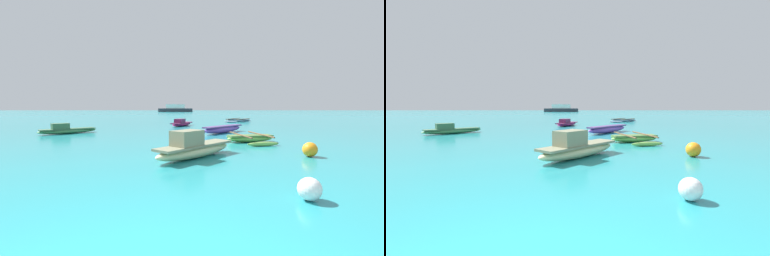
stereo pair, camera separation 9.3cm
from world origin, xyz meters
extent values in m
ellipsoid|color=slate|center=(5.79, 27.84, 0.16)|extent=(2.59, 2.06, 0.33)
cube|color=#434D5B|center=(5.79, 27.84, 0.29)|extent=(2.40, 1.91, 0.08)
cylinder|color=brown|center=(6.30, 27.48, 0.35)|extent=(2.14, 2.98, 0.07)
cylinder|color=brown|center=(5.28, 28.20, 0.35)|extent=(2.14, 2.98, 0.07)
ellipsoid|color=slate|center=(6.83, 29.31, 0.10)|extent=(1.43, 1.10, 0.20)
ellipsoid|color=slate|center=(4.75, 26.37, 0.10)|extent=(1.43, 1.10, 0.20)
ellipsoid|color=#A5276F|center=(-0.45, 21.64, 0.16)|extent=(2.12, 3.31, 0.32)
cube|color=#67224A|center=(-0.45, 21.64, 0.28)|extent=(1.98, 3.06, 0.08)
cube|color=#67224A|center=(-0.62, 21.27, 0.49)|extent=(1.03, 1.13, 0.35)
ellipsoid|color=#8850C0|center=(2.57, 15.51, 0.24)|extent=(3.19, 3.47, 0.47)
cube|color=#573976|center=(2.57, 15.51, 0.43)|extent=(2.95, 3.21, 0.08)
ellipsoid|color=beige|center=(0.61, 7.15, 0.23)|extent=(3.01, 3.28, 0.46)
cube|color=gray|center=(0.61, 7.15, 0.42)|extent=(2.79, 3.04, 0.08)
cube|color=gray|center=(0.31, 6.81, 0.72)|extent=(1.19, 1.22, 0.51)
ellipsoid|color=#80BE54|center=(3.37, 11.04, 0.17)|extent=(2.48, 1.17, 0.35)
cube|color=#53753B|center=(3.37, 11.04, 0.31)|extent=(2.29, 1.11, 0.08)
cylinder|color=brown|center=(3.90, 11.15, 0.37)|extent=(0.62, 2.81, 0.07)
cylinder|color=brown|center=(2.84, 10.94, 0.37)|extent=(0.62, 2.81, 0.07)
ellipsoid|color=#80BE54|center=(3.09, 12.44, 0.10)|extent=(1.51, 0.49, 0.20)
ellipsoid|color=#80BE54|center=(3.65, 9.64, 0.10)|extent=(1.51, 0.49, 0.20)
ellipsoid|color=#4E9B5D|center=(-7.66, 15.06, 0.16)|extent=(3.27, 2.87, 0.33)
cube|color=#376240|center=(-7.66, 15.06, 0.29)|extent=(3.03, 2.66, 0.08)
cube|color=#376240|center=(-8.01, 14.78, 0.51)|extent=(1.19, 1.13, 0.36)
sphere|color=white|center=(2.67, 3.02, 0.22)|extent=(0.44, 0.44, 0.44)
sphere|color=orange|center=(4.62, 7.24, 0.26)|extent=(0.51, 0.51, 0.51)
cube|color=#2D333D|center=(-5.06, 84.80, 0.57)|extent=(11.38, 2.50, 1.14)
cube|color=white|center=(-5.06, 84.80, 1.82)|extent=(6.26, 2.13, 1.37)
camera|label=1|loc=(0.47, -1.66, 1.76)|focal=24.00mm
camera|label=2|loc=(0.57, -1.66, 1.76)|focal=24.00mm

